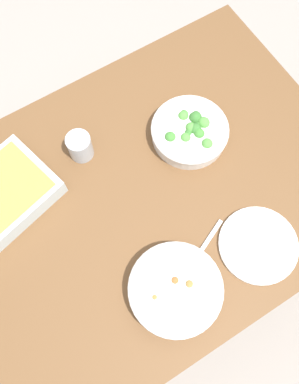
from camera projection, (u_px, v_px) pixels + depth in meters
ground_plane at (150, 247)px, 1.87m from camera, size 6.00×6.00×0.00m
dining_table at (150, 202)px, 1.26m from camera, size 1.20×0.90×0.74m
stew_bowl at (175, 290)px, 1.05m from camera, size 0.25×0.25×0.06m
broccoli_bowl at (190, 131)px, 1.21m from camera, size 0.23×0.23×0.07m
baking_dish at (0, 197)px, 1.14m from camera, size 0.35×0.29×0.06m
drink_cup at (80, 147)px, 1.19m from camera, size 0.07×0.07×0.08m
side_plate at (258, 245)px, 1.12m from camera, size 0.22×0.22×0.01m
spoon_by_stew at (200, 253)px, 1.11m from camera, size 0.17×0.09×0.01m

